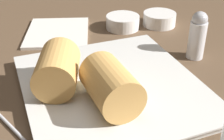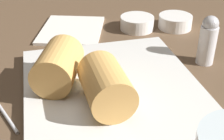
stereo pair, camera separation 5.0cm
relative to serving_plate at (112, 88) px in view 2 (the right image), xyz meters
The scene contains 8 objects.
table_surface 3.28cm from the serving_plate, 140.52° to the left, with size 180.00×140.00×2.00cm.
serving_plate is the anchor object (origin of this frame).
roll_front_left 5.94cm from the serving_plate, 25.79° to the right, with size 10.07×6.42×6.04cm.
roll_front_right 8.67cm from the serving_plate, 108.30° to the right, with size 10.50×8.73×6.04cm.
dipping_bowl_near 24.68cm from the serving_plate, 153.35° to the left, with size 7.26×7.26×2.85cm.
dipping_bowl_far 28.46cm from the serving_plate, 136.89° to the left, with size 7.26×7.26×2.85cm.
napkin 24.50cm from the serving_plate, behind, with size 18.19×16.75×0.60cm.
salt_shaker 19.19cm from the serving_plate, 105.30° to the left, with size 3.04×3.04×8.77cm.
Camera 2 is at (40.26, -11.19, 29.44)cm, focal length 50.00 mm.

